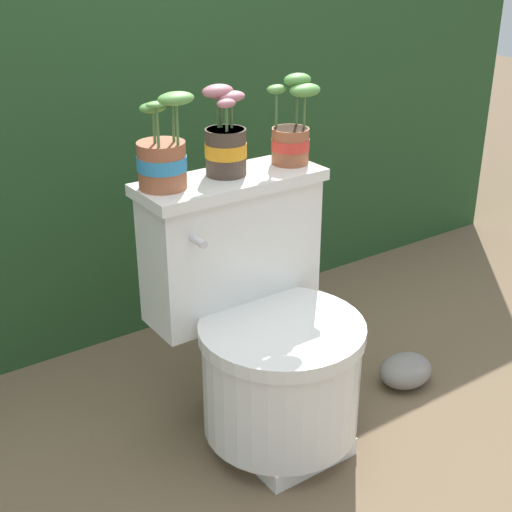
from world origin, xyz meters
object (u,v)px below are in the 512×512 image
toilet (263,331)px  potted_plant_middle (292,131)px  potted_plant_left (163,155)px  garden_stone (405,371)px  potted_plant_midleft (225,141)px

toilet → potted_plant_middle: bearing=37.4°
potted_plant_left → garden_stone: bearing=-20.8°
potted_plant_left → toilet: bearing=-41.7°
potted_plant_midleft → garden_stone: 0.90m
toilet → potted_plant_left: potted_plant_left is taller
toilet → potted_plant_midleft: (-0.00, 0.17, 0.47)m
potted_plant_midleft → garden_stone: potted_plant_midleft is taller
toilet → potted_plant_left: 0.53m
potted_plant_middle → potted_plant_midleft: bearing=176.0°
potted_plant_midleft → garden_stone: size_ratio=1.32×
potted_plant_left → potted_plant_midleft: potted_plant_left is taller
potted_plant_midleft → potted_plant_left: bearing=-178.3°
garden_stone → potted_plant_left: bearing=159.2°
potted_plant_left → potted_plant_middle: size_ratio=1.02×
toilet → garden_stone: (0.47, -0.09, -0.26)m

